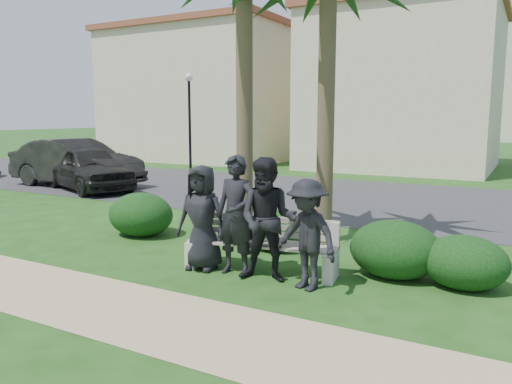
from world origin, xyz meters
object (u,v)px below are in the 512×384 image
man_d (307,235)px  car_a (88,168)px  street_lamp (189,104)px  park_bench (262,249)px  man_a (202,218)px  car_b (76,163)px  man_c (268,220)px  man_b (236,215)px

man_d → car_a: (-10.06, 5.35, -0.04)m
street_lamp → park_bench: bearing=-49.5°
street_lamp → man_d: size_ratio=2.77×
street_lamp → car_a: size_ratio=1.00×
man_a → car_b: bearing=141.6°
man_d → park_bench: bearing=175.5°
man_d → car_b: 12.51m
car_a → car_b: car_b is taller
man_d → street_lamp: bearing=150.2°
car_a → car_b: size_ratio=0.87×
man_a → car_a: 9.80m
car_b → car_a: bearing=-112.8°
park_bench → man_c: size_ratio=1.34×
man_b → man_a: bearing=-176.1°
man_a → man_c: 1.17m
park_bench → street_lamp: bearing=121.0°
man_c → car_b: 11.92m
man_a → man_b: size_ratio=0.90×
man_a → man_d: man_a is taller
man_b → man_d: man_b is taller
man_a → street_lamp: bearing=120.3°
man_a → man_d: bearing=-9.0°
street_lamp → man_c: size_ratio=2.36×
man_c → street_lamp: bearing=116.7°
man_d → man_b: bearing=-166.9°
park_bench → man_d: (0.91, -0.38, 0.40)m
man_b → car_b: (-9.89, 5.66, -0.10)m
park_bench → man_c: bearing=-59.3°
park_bench → man_a: bearing=-170.4°
man_a → car_b: man_a is taller
man_c → car_b: bearing=137.5°
street_lamp → man_a: size_ratio=2.59×
man_a → car_a: size_ratio=0.38×
park_bench → man_d: bearing=-32.1°
man_d → man_c: bearing=-166.9°
street_lamp → man_c: bearing=-49.5°
street_lamp → car_b: (-0.27, -6.22, -2.13)m
man_a → man_c: (1.17, -0.01, 0.08)m
man_b → street_lamp: bearing=129.4°
street_lamp → park_bench: size_ratio=1.76×
man_d → car_b: car_b is taller
park_bench → car_a: (-9.15, 4.97, 0.36)m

